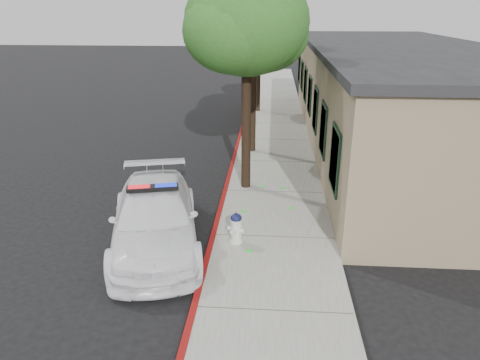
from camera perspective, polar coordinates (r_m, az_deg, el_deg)
name	(u,v)px	position (r m, az deg, el deg)	size (l,w,h in m)	color
ground	(211,239)	(11.78, -3.69, -7.56)	(120.00, 120.00, 0.00)	black
sidewalk	(273,193)	(14.35, 4.24, -1.73)	(3.20, 60.00, 0.15)	gray
red_curb	(225,192)	(14.42, -1.89, -1.54)	(0.14, 60.00, 0.16)	maroon
clapboard_building	(396,97)	(20.22, 19.28, 10.03)	(7.30, 20.89, 4.24)	#897259
police_car	(155,218)	(11.39, -10.81, -4.74)	(3.23, 5.50, 1.62)	white
fire_hydrant	(236,228)	(11.13, -0.51, -6.14)	(0.46, 0.40, 0.80)	silver
street_tree_near	(247,27)	(13.62, 0.91, 18.94)	(3.66, 3.66, 6.65)	black
street_tree_mid	(253,21)	(17.60, 1.73, 19.61)	(3.62, 3.50, 6.64)	black
street_tree_far	(260,40)	(25.07, 2.52, 17.39)	(2.72, 2.79, 5.08)	black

